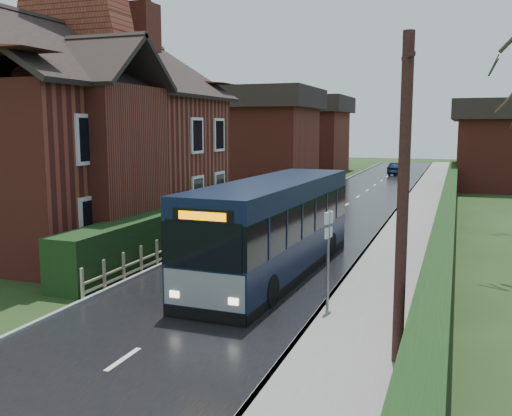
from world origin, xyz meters
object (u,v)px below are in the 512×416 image
at_px(car_green, 202,230).
at_px(bus_stop_sign, 328,246).
at_px(brick_house, 81,132).
at_px(bus, 274,228).
at_px(telegraph_pole, 403,204).
at_px(car_silver, 280,211).

height_order(car_green, bus_stop_sign, bus_stop_sign).
distance_m(brick_house, bus_stop_sign, 13.88).
bearing_deg(bus, telegraph_pole, -51.06).
height_order(bus, car_green, bus).
bearing_deg(car_silver, car_green, -101.45).
xyz_separation_m(brick_house, bus_stop_sign, (11.93, -6.57, -2.67)).
xyz_separation_m(bus, bus_stop_sign, (2.40, -3.14, 0.24)).
bearing_deg(brick_house, bus, -19.81).
distance_m(bus, bus_stop_sign, 3.96).
height_order(brick_house, car_green, brick_house).
relative_size(car_green, telegraph_pole, 0.78).
bearing_deg(car_green, bus, -59.01).
bearing_deg(bus_stop_sign, bus, 140.45).
bearing_deg(telegraph_pole, car_green, 115.93).
relative_size(car_silver, telegraph_pole, 0.70).
relative_size(car_silver, bus_stop_sign, 1.70).
bearing_deg(car_green, car_silver, 52.37).
relative_size(brick_house, car_silver, 3.31).
xyz_separation_m(bus, car_green, (-3.70, 2.66, -0.76)).
relative_size(brick_house, bus, 1.48).
bearing_deg(car_silver, bus, -71.34).
relative_size(bus, car_green, 2.01).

